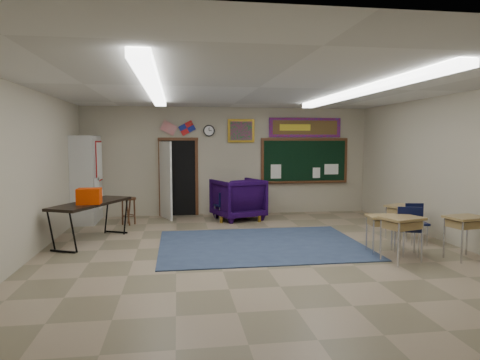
{
  "coord_description": "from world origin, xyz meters",
  "views": [
    {
      "loc": [
        -1.43,
        -7.43,
        2.07
      ],
      "look_at": [
        -0.12,
        1.5,
        1.24
      ],
      "focal_mm": 32.0,
      "sensor_mm": 36.0,
      "label": 1
    }
  ],
  "objects": [
    {
      "name": "floor",
      "position": [
        0.0,
        0.0,
        0.0
      ],
      "size": [
        9.0,
        9.0,
        0.0
      ],
      "primitive_type": "plane",
      "color": "gray",
      "rests_on": "ground"
    },
    {
      "name": "back_wall",
      "position": [
        0.0,
        4.5,
        1.5
      ],
      "size": [
        8.0,
        0.04,
        3.0
      ],
      "primitive_type": "cube",
      "color": "#AA9F8A",
      "rests_on": "floor"
    },
    {
      "name": "front_wall",
      "position": [
        0.0,
        -4.5,
        1.5
      ],
      "size": [
        8.0,
        0.04,
        3.0
      ],
      "primitive_type": "cube",
      "color": "#AA9F8A",
      "rests_on": "floor"
    },
    {
      "name": "left_wall",
      "position": [
        -4.0,
        0.0,
        1.5
      ],
      "size": [
        0.04,
        9.0,
        3.0
      ],
      "primitive_type": "cube",
      "color": "#AA9F8A",
      "rests_on": "floor"
    },
    {
      "name": "right_wall",
      "position": [
        4.0,
        0.0,
        1.5
      ],
      "size": [
        0.04,
        9.0,
        3.0
      ],
      "primitive_type": "cube",
      "color": "#AA9F8A",
      "rests_on": "floor"
    },
    {
      "name": "ceiling",
      "position": [
        0.0,
        0.0,
        3.0
      ],
      "size": [
        8.0,
        9.0,
        0.04
      ],
      "primitive_type": "cube",
      "color": "silver",
      "rests_on": "back_wall"
    },
    {
      "name": "area_rug",
      "position": [
        0.2,
        0.8,
        0.01
      ],
      "size": [
        4.0,
        3.0,
        0.02
      ],
      "primitive_type": "cube",
      "color": "#344563",
      "rests_on": "floor"
    },
    {
      "name": "fluorescent_strips",
      "position": [
        0.0,
        0.0,
        2.94
      ],
      "size": [
        3.86,
        6.0,
        0.1
      ],
      "primitive_type": null,
      "color": "white",
      "rests_on": "ceiling"
    },
    {
      "name": "doorway",
      "position": [
        -1.5,
        4.35,
        1.06
      ],
      "size": [
        1.1,
        0.89,
        2.16
      ],
      "color": "black",
      "rests_on": "back_wall"
    },
    {
      "name": "chalkboard",
      "position": [
        2.2,
        4.46,
        1.46
      ],
      "size": [
        2.55,
        0.14,
        1.3
      ],
      "color": "#542D18",
      "rests_on": "back_wall"
    },
    {
      "name": "bulletin_board",
      "position": [
        2.2,
        4.47,
        2.45
      ],
      "size": [
        2.1,
        0.05,
        0.55
      ],
      "color": "red",
      "rests_on": "back_wall"
    },
    {
      "name": "framed_art_print",
      "position": [
        0.35,
        4.47,
        2.35
      ],
      "size": [
        0.75,
        0.05,
        0.65
      ],
      "color": "olive",
      "rests_on": "back_wall"
    },
    {
      "name": "wall_clock",
      "position": [
        -0.55,
        4.47,
        2.35
      ],
      "size": [
        0.32,
        0.05,
        0.32
      ],
      "color": "black",
      "rests_on": "back_wall"
    },
    {
      "name": "wall_flags",
      "position": [
        -1.4,
        4.44,
        2.48
      ],
      "size": [
        1.16,
        0.06,
        0.7
      ],
      "primitive_type": null,
      "color": "red",
      "rests_on": "back_wall"
    },
    {
      "name": "storage_cabinet",
      "position": [
        -3.71,
        3.85,
        1.1
      ],
      "size": [
        0.59,
        1.25,
        2.2
      ],
      "color": "#BBBBB6",
      "rests_on": "floor"
    },
    {
      "name": "wingback_armchair",
      "position": [
        0.15,
        3.67,
        0.54
      ],
      "size": [
        1.49,
        1.51,
        1.08
      ],
      "primitive_type": "imported",
      "rotation": [
        0.0,
        0.0,
        3.48
      ],
      "color": "black",
      "rests_on": "floor"
    },
    {
      "name": "student_chair_reading",
      "position": [
        -0.28,
        3.62,
        0.37
      ],
      "size": [
        0.48,
        0.48,
        0.74
      ],
      "primitive_type": null,
      "rotation": [
        0.0,
        0.0,
        3.5
      ],
      "color": "black",
      "rests_on": "floor"
    },
    {
      "name": "student_chair_desk_a",
      "position": [
        2.68,
        -0.31,
        0.46
      ],
      "size": [
        0.58,
        0.58,
        0.91
      ],
      "primitive_type": null,
      "rotation": [
        0.0,
        0.0,
        2.81
      ],
      "color": "black",
      "rests_on": "floor"
    },
    {
      "name": "student_chair_desk_b",
      "position": [
        3.33,
        0.44,
        0.4
      ],
      "size": [
        0.46,
        0.46,
        0.8
      ],
      "primitive_type": null,
      "rotation": [
        0.0,
        0.0,
        -0.17
      ],
      "color": "black",
      "rests_on": "floor"
    },
    {
      "name": "student_desk_front_left",
      "position": [
        2.31,
        -0.13,
        0.39
      ],
      "size": [
        0.62,
        0.49,
        0.7
      ],
      "rotation": [
        0.0,
        0.0,
        -0.09
      ],
      "color": "olive",
      "rests_on": "floor"
    },
    {
      "name": "student_desk_front_right",
      "position": [
        3.26,
        0.95,
        0.4
      ],
      "size": [
        0.73,
        0.66,
        0.71
      ],
      "rotation": [
        0.0,
        0.0,
        0.44
      ],
      "color": "olive",
      "rests_on": "floor"
    },
    {
      "name": "student_desk_back_left",
      "position": [
        2.34,
        -0.75,
        0.44
      ],
      "size": [
        0.77,
        0.67,
        0.78
      ],
      "rotation": [
        0.0,
        0.0,
        0.31
      ],
      "color": "olive",
      "rests_on": "floor"
    },
    {
      "name": "student_desk_back_right",
      "position": [
        3.53,
        -0.73,
        0.43
      ],
      "size": [
        0.72,
        0.59,
        0.76
      ],
      "rotation": [
        0.0,
        0.0,
        0.2
      ],
      "color": "olive",
      "rests_on": "floor"
    },
    {
      "name": "folding_table",
      "position": [
        -3.18,
        1.55,
        0.45
      ],
      "size": [
        1.44,
        2.09,
        1.14
      ],
      "rotation": [
        0.0,
        0.0,
        -0.44
      ],
      "color": "black",
      "rests_on": "floor"
    },
    {
      "name": "wooden_stool",
      "position": [
        -2.64,
        3.32,
        0.35
      ],
      "size": [
        0.38,
        0.38,
        0.67
      ],
      "color": "#492C16",
      "rests_on": "floor"
    }
  ]
}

